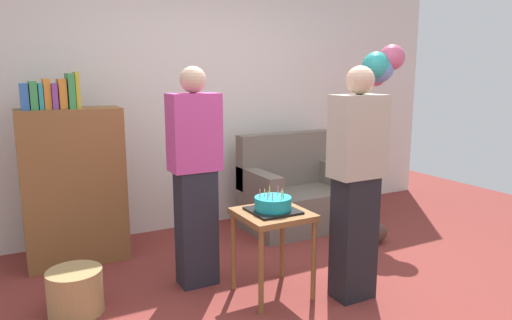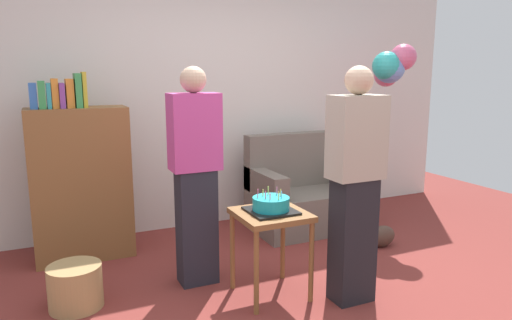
{
  "view_description": "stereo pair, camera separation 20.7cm",
  "coord_description": "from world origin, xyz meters",
  "px_view_note": "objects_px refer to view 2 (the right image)",
  "views": [
    {
      "loc": [
        -1.78,
        -2.48,
        1.59
      ],
      "look_at": [
        -0.18,
        0.5,
        0.95
      ],
      "focal_mm": 32.83,
      "sensor_mm": 36.0,
      "label": 1
    },
    {
      "loc": [
        -1.6,
        -2.57,
        1.59
      ],
      "look_at": [
        -0.18,
        0.5,
        0.95
      ],
      "focal_mm": 32.83,
      "sensor_mm": 36.0,
      "label": 2
    }
  ],
  "objects_px": {
    "bookshelf": "(80,180)",
    "person_blowing_candles": "(196,176)",
    "couch": "(304,195)",
    "birthday_cake": "(271,205)",
    "side_table": "(271,225)",
    "balloon_bunch": "(391,66)",
    "person_holding_cake": "(355,185)",
    "handbag": "(382,236)",
    "wicker_basket": "(75,287)"
  },
  "relations": [
    {
      "from": "birthday_cake",
      "to": "balloon_bunch",
      "type": "distance_m",
      "value": 2.25
    },
    {
      "from": "handbag",
      "to": "balloon_bunch",
      "type": "height_order",
      "value": "balloon_bunch"
    },
    {
      "from": "side_table",
      "to": "person_holding_cake",
      "type": "distance_m",
      "value": 0.65
    },
    {
      "from": "person_blowing_candles",
      "to": "balloon_bunch",
      "type": "relative_size",
      "value": 0.88
    },
    {
      "from": "side_table",
      "to": "balloon_bunch",
      "type": "xyz_separation_m",
      "value": [
        1.8,
        0.93,
        1.12
      ]
    },
    {
      "from": "couch",
      "to": "birthday_cake",
      "type": "height_order",
      "value": "couch"
    },
    {
      "from": "balloon_bunch",
      "to": "person_blowing_candles",
      "type": "bearing_deg",
      "value": -167.13
    },
    {
      "from": "birthday_cake",
      "to": "couch",
      "type": "bearing_deg",
      "value": 50.69
    },
    {
      "from": "bookshelf",
      "to": "person_holding_cake",
      "type": "xyz_separation_m",
      "value": [
        1.63,
        -1.61,
        0.15
      ]
    },
    {
      "from": "couch",
      "to": "wicker_basket",
      "type": "height_order",
      "value": "couch"
    },
    {
      "from": "birthday_cake",
      "to": "handbag",
      "type": "distance_m",
      "value": 1.52
    },
    {
      "from": "handbag",
      "to": "birthday_cake",
      "type": "bearing_deg",
      "value": -163.01
    },
    {
      "from": "handbag",
      "to": "balloon_bunch",
      "type": "relative_size",
      "value": 0.15
    },
    {
      "from": "bookshelf",
      "to": "side_table",
      "type": "relative_size",
      "value": 2.55
    },
    {
      "from": "birthday_cake",
      "to": "person_holding_cake",
      "type": "xyz_separation_m",
      "value": [
        0.48,
        -0.3,
        0.16
      ]
    },
    {
      "from": "side_table",
      "to": "wicker_basket",
      "type": "distance_m",
      "value": 1.4
    },
    {
      "from": "bookshelf",
      "to": "birthday_cake",
      "type": "distance_m",
      "value": 1.75
    },
    {
      "from": "side_table",
      "to": "birthday_cake",
      "type": "distance_m",
      "value": 0.15
    },
    {
      "from": "wicker_basket",
      "to": "person_holding_cake",
      "type": "bearing_deg",
      "value": -21.34
    },
    {
      "from": "bookshelf",
      "to": "handbag",
      "type": "distance_m",
      "value": 2.72
    },
    {
      "from": "balloon_bunch",
      "to": "couch",
      "type": "bearing_deg",
      "value": 161.67
    },
    {
      "from": "couch",
      "to": "birthday_cake",
      "type": "relative_size",
      "value": 3.44
    },
    {
      "from": "bookshelf",
      "to": "balloon_bunch",
      "type": "bearing_deg",
      "value": -7.3
    },
    {
      "from": "person_holding_cake",
      "to": "wicker_basket",
      "type": "distance_m",
      "value": 2.02
    },
    {
      "from": "bookshelf",
      "to": "person_blowing_candles",
      "type": "height_order",
      "value": "person_blowing_candles"
    },
    {
      "from": "side_table",
      "to": "wicker_basket",
      "type": "xyz_separation_m",
      "value": [
        -1.29,
        0.39,
        -0.38
      ]
    },
    {
      "from": "person_blowing_candles",
      "to": "balloon_bunch",
      "type": "height_order",
      "value": "balloon_bunch"
    },
    {
      "from": "wicker_basket",
      "to": "balloon_bunch",
      "type": "xyz_separation_m",
      "value": [
        3.09,
        0.54,
        1.49
      ]
    },
    {
      "from": "wicker_basket",
      "to": "handbag",
      "type": "bearing_deg",
      "value": 0.47
    },
    {
      "from": "side_table",
      "to": "wicker_basket",
      "type": "relative_size",
      "value": 1.73
    },
    {
      "from": "couch",
      "to": "balloon_bunch",
      "type": "distance_m",
      "value": 1.56
    },
    {
      "from": "birthday_cake",
      "to": "bookshelf",
      "type": "bearing_deg",
      "value": 131.26
    },
    {
      "from": "person_holding_cake",
      "to": "couch",
      "type": "bearing_deg",
      "value": -94.85
    },
    {
      "from": "couch",
      "to": "person_blowing_candles",
      "type": "relative_size",
      "value": 0.67
    },
    {
      "from": "person_blowing_candles",
      "to": "handbag",
      "type": "xyz_separation_m",
      "value": [
        1.76,
        -0.02,
        -0.73
      ]
    },
    {
      "from": "birthday_cake",
      "to": "person_blowing_candles",
      "type": "distance_m",
      "value": 0.61
    },
    {
      "from": "wicker_basket",
      "to": "handbag",
      "type": "distance_m",
      "value": 2.64
    },
    {
      "from": "birthday_cake",
      "to": "person_holding_cake",
      "type": "bearing_deg",
      "value": -32.04
    },
    {
      "from": "side_table",
      "to": "birthday_cake",
      "type": "relative_size",
      "value": 1.94
    },
    {
      "from": "wicker_basket",
      "to": "balloon_bunch",
      "type": "distance_m",
      "value": 3.48
    },
    {
      "from": "person_holding_cake",
      "to": "balloon_bunch",
      "type": "bearing_deg",
      "value": -123.23
    },
    {
      "from": "couch",
      "to": "side_table",
      "type": "xyz_separation_m",
      "value": [
        -0.99,
        -1.2,
        0.19
      ]
    },
    {
      "from": "birthday_cake",
      "to": "person_blowing_candles",
      "type": "relative_size",
      "value": 0.2
    },
    {
      "from": "birthday_cake",
      "to": "handbag",
      "type": "relative_size",
      "value": 1.14
    },
    {
      "from": "birthday_cake",
      "to": "person_holding_cake",
      "type": "distance_m",
      "value": 0.59
    },
    {
      "from": "couch",
      "to": "wicker_basket",
      "type": "xyz_separation_m",
      "value": [
        -2.28,
        -0.81,
        -0.19
      ]
    },
    {
      "from": "side_table",
      "to": "balloon_bunch",
      "type": "height_order",
      "value": "balloon_bunch"
    },
    {
      "from": "couch",
      "to": "bookshelf",
      "type": "height_order",
      "value": "bookshelf"
    },
    {
      "from": "side_table",
      "to": "person_blowing_candles",
      "type": "xyz_separation_m",
      "value": [
        -0.41,
        0.43,
        0.31
      ]
    },
    {
      "from": "side_table",
      "to": "person_holding_cake",
      "type": "xyz_separation_m",
      "value": [
        0.48,
        -0.3,
        0.31
      ]
    }
  ]
}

